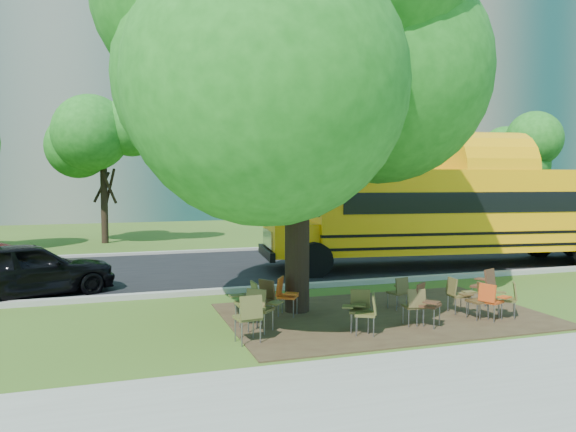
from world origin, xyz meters
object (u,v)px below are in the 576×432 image
object	(u,v)px
main_tree	(297,59)
chair_10	(285,293)
chair_14	(509,296)
chair_9	(262,296)
chair_0	(250,313)
chair_11	(399,290)
black_car	(26,269)
school_bus	(479,211)
chair_2	(368,309)
chair_5	(425,301)
chair_8	(248,299)
chair_12	(457,292)
chair_3	(359,306)
chair_1	(260,305)
chair_6	(479,297)
chair_13	(485,283)
chair_4	(415,303)
chair_7	(491,298)

from	to	relation	value
main_tree	chair_10	world-z (taller)	main_tree
chair_14	chair_9	bearing A→B (deg)	111.28
chair_9	main_tree	bearing A→B (deg)	-90.49
chair_0	chair_11	bearing A→B (deg)	13.82
chair_14	black_car	world-z (taller)	black_car
school_bus	chair_2	size ratio (longest dim) A/B	16.51
chair_5	chair_10	world-z (taller)	chair_5
chair_0	chair_10	world-z (taller)	chair_0
chair_2	chair_8	xyz separation A→B (m)	(-2.04, 1.46, 0.05)
chair_11	black_car	bearing A→B (deg)	141.46
school_bus	chair_0	xyz separation A→B (m)	(-9.86, -6.55, -1.36)
chair_12	school_bus	bearing A→B (deg)	144.87
main_tree	chair_3	world-z (taller)	main_tree
chair_5	chair_11	bearing A→B (deg)	-138.35
chair_11	chair_14	size ratio (longest dim) A/B	0.97
chair_1	chair_11	size ratio (longest dim) A/B	1.17
chair_0	chair_10	xyz separation A→B (m)	(1.23, 1.72, -0.03)
chair_6	chair_10	distance (m)	4.23
chair_1	chair_11	distance (m)	3.72
school_bus	chair_10	distance (m)	9.99
chair_11	chair_9	bearing A→B (deg)	168.59
chair_5	chair_14	bearing A→B (deg)	143.24
chair_13	chair_9	bearing A→B (deg)	153.44
chair_14	main_tree	bearing A→B (deg)	100.88
chair_10	chair_0	bearing A→B (deg)	-3.71
chair_2	chair_9	bearing A→B (deg)	74.38
chair_10	chair_5	bearing A→B (deg)	86.91
chair_4	chair_5	bearing A→B (deg)	-20.27
chair_3	chair_13	xyz separation A→B (m)	(3.89, 1.17, 0.04)
chair_0	chair_4	xyz separation A→B (m)	(3.54, 0.07, -0.07)
chair_7	chair_9	xyz separation A→B (m)	(-4.69, 1.47, 0.05)
chair_5	chair_6	xyz separation A→B (m)	(1.45, 0.21, -0.06)
chair_9	black_car	world-z (taller)	black_car
school_bus	chair_9	distance (m)	10.66
chair_13	chair_3	bearing A→B (deg)	172.00
main_tree	chair_7	world-z (taller)	main_tree
chair_1	chair_13	world-z (taller)	chair_1
school_bus	chair_5	world-z (taller)	school_bus
chair_0	chair_2	bearing A→B (deg)	-11.82
chair_4	chair_1	bearing A→B (deg)	179.47
chair_13	chair_0	bearing A→B (deg)	166.75
chair_11	chair_10	bearing A→B (deg)	162.77
chair_10	chair_12	world-z (taller)	chair_10
chair_1	black_car	distance (m)	7.00
chair_12	chair_8	bearing A→B (deg)	-91.83
chair_6	chair_8	world-z (taller)	chair_8
main_tree	chair_14	bearing A→B (deg)	-24.87
chair_7	chair_8	size ratio (longest dim) A/B	0.90
chair_6	school_bus	bearing A→B (deg)	-41.53
chair_6	chair_2	bearing A→B (deg)	92.55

